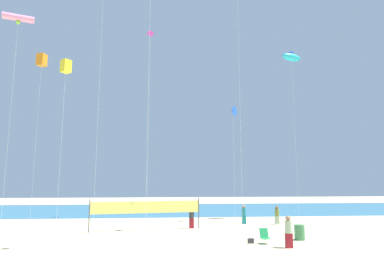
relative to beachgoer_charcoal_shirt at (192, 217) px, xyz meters
The scene contains 15 objects.
ocean_band 17.85m from the beachgoer_charcoal_shirt, 95.67° to the left, with size 120.00×20.00×0.01m, color teal.
beachgoer_charcoal_shirt is the anchor object (origin of this frame).
beachgoer_teal_shirt 5.30m from the beachgoer_charcoal_shirt, 24.60° to the left, with size 0.37×0.37×1.64m.
beachgoer_olive_shirt 7.80m from the beachgoer_charcoal_shirt, 12.11° to the left, with size 0.36×0.36×1.58m.
beachgoer_sage_shirt 9.65m from the beachgoer_charcoal_shirt, 60.04° to the right, with size 0.41×0.41×1.79m.
folding_beach_chair 7.93m from the beachgoer_charcoal_shirt, 60.92° to the right, with size 0.52×0.65×0.89m.
trash_barrel 8.77m from the beachgoer_charcoal_shirt, 42.45° to the right, with size 0.65×0.65×0.95m, color #3F7F4C.
volleyball_net 3.74m from the beachgoer_charcoal_shirt, 167.25° to the right, with size 8.38×1.50×2.40m.
beach_handbag 7.45m from the beachgoer_charcoal_shirt, 65.89° to the right, with size 0.36×0.18×0.29m, color #2D2D33.
kite_blue_delta 11.16m from the beachgoer_charcoal_shirt, 41.48° to the left, with size 0.88×1.02×10.94m.
kite_pink_tube 22.12m from the beachgoer_charcoal_shirt, behind, with size 2.50×1.34×17.73m.
kite_orange_box 22.87m from the beachgoer_charcoal_shirt, 153.91° to the left, with size 1.00×1.00×16.95m.
kite_magenta_diamond 20.05m from the beachgoer_charcoal_shirt, 117.90° to the left, with size 0.73×0.72×19.90m.
kite_cyan_inflatable 19.79m from the beachgoer_charcoal_shirt, 24.67° to the left, with size 2.41×1.42×17.20m.
kite_yellow_box 14.86m from the beachgoer_charcoal_shirt, 156.63° to the right, with size 0.80×0.80×12.25m.
Camera 1 is at (-0.65, -16.44, 3.79)m, focal length 31.31 mm.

